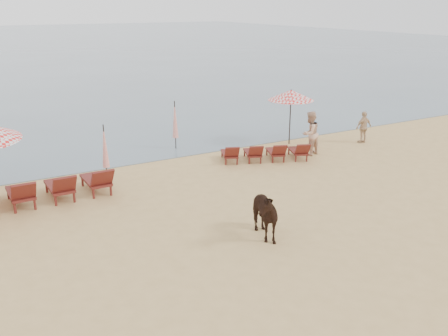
# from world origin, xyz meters

# --- Properties ---
(ground) EXTENTS (120.00, 120.00, 0.00)m
(ground) POSITION_xyz_m (0.00, 0.00, 0.00)
(ground) COLOR tan
(ground) RESTS_ON ground
(lounger_cluster_left) EXTENTS (4.38, 1.90, 0.69)m
(lounger_cluster_left) POSITION_xyz_m (-5.22, 7.62, 0.48)
(lounger_cluster_left) COLOR maroon
(lounger_cluster_left) RESTS_ON ground
(lounger_cluster_right) EXTENTS (3.73, 2.61, 0.54)m
(lounger_cluster_right) POSITION_xyz_m (3.54, 7.88, 0.38)
(lounger_cluster_right) COLOR maroon
(lounger_cluster_right) RESTS_ON ground
(umbrella_open_right) EXTENTS (2.04, 2.04, 2.49)m
(umbrella_open_right) POSITION_xyz_m (5.96, 9.49, 2.24)
(umbrella_open_right) COLOR black
(umbrella_open_right) RESTS_ON ground
(umbrella_closed_left) EXTENTS (0.25, 0.25, 2.08)m
(umbrella_closed_left) POSITION_xyz_m (-2.76, 8.75, 1.28)
(umbrella_closed_left) COLOR black
(umbrella_closed_left) RESTS_ON ground
(umbrella_closed_right) EXTENTS (0.26, 0.26, 2.15)m
(umbrella_closed_right) POSITION_xyz_m (1.09, 11.26, 1.32)
(umbrella_closed_right) COLOR black
(umbrella_closed_right) RESTS_ON ground
(cow) EXTENTS (1.06, 1.80, 1.42)m
(cow) POSITION_xyz_m (-0.46, 2.16, 0.71)
(cow) COLOR black
(cow) RESTS_ON ground
(beachgoer_right_a) EXTENTS (1.07, 0.94, 1.87)m
(beachgoer_right_a) POSITION_xyz_m (5.65, 7.68, 0.93)
(beachgoer_right_a) COLOR tan
(beachgoer_right_a) RESTS_ON ground
(beachgoer_right_b) EXTENTS (0.86, 0.37, 1.47)m
(beachgoer_right_b) POSITION_xyz_m (9.03, 7.99, 0.73)
(beachgoer_right_b) COLOR tan
(beachgoer_right_b) RESTS_ON ground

